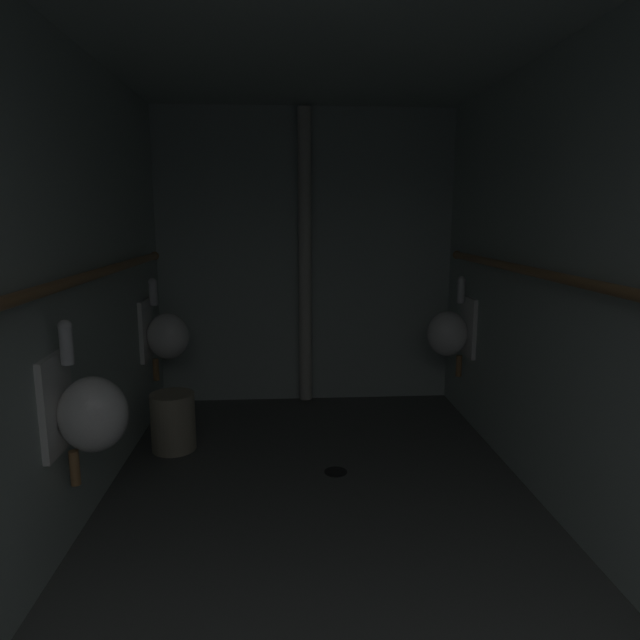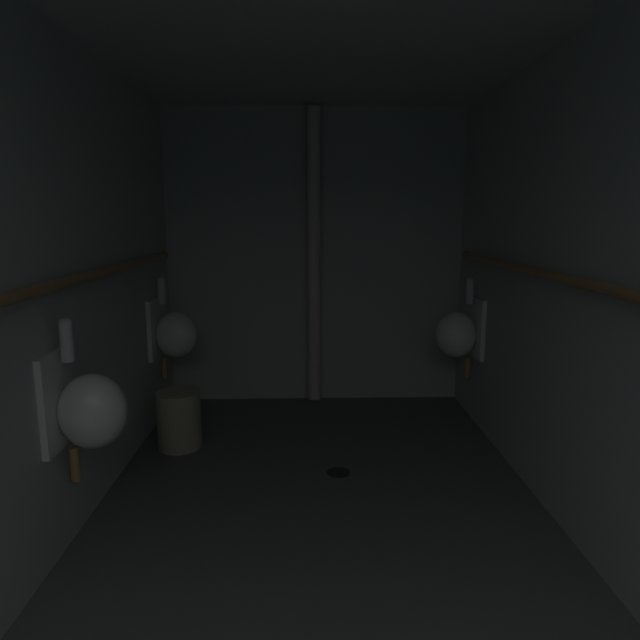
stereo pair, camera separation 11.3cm
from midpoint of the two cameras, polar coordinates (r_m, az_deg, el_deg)
floor at (r=2.82m, az=1.49°, el=-23.11°), size 2.51×4.49×0.08m
wall_left at (r=2.61m, az=-26.30°, el=1.99°), size 0.06×4.49×2.37m
wall_right at (r=2.73m, az=28.31°, el=2.14°), size 0.06×4.49×2.37m
wall_back at (r=4.57m, az=0.18°, el=6.34°), size 2.51×0.06×2.37m
urinal_left_mid at (r=2.69m, az=-21.59°, el=-8.46°), size 0.32×0.30×0.76m
urinal_left_far at (r=4.20m, az=-14.07°, el=-1.33°), size 0.32×0.30×0.76m
urinal_right_mid at (r=4.22m, az=14.78°, el=-1.30°), size 0.32×0.30×0.76m
supply_pipe_left at (r=2.59m, az=-24.36°, el=3.25°), size 0.06×3.73×0.06m
supply_pipe_right at (r=2.68m, az=26.76°, el=3.26°), size 0.06×3.70×0.06m
standpipe_back_wall at (r=4.46m, az=0.09°, el=6.23°), size 0.10×0.10×2.32m
floor_drain at (r=3.49m, az=2.87°, el=-15.30°), size 0.14×0.14×0.01m
waste_bin at (r=3.86m, az=-13.42°, el=-9.90°), size 0.29×0.29×0.38m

